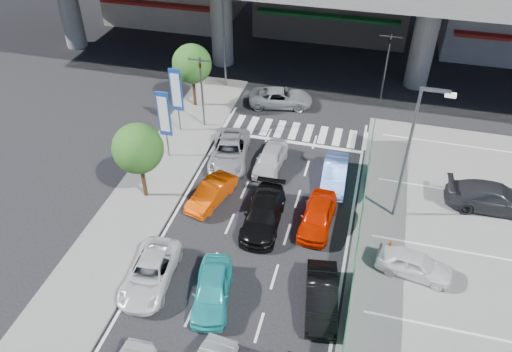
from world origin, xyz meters
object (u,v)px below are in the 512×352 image
(signboard_near, at_px, (164,116))
(crossing_wagon_silver, at_px, (281,98))
(traffic_light_left, at_px, (201,75))
(sedan_black_mid, at_px, (263,214))
(sedan_white_mid_left, at_px, (150,273))
(traffic_cone, at_px, (390,244))
(street_lamp_right, at_px, (413,145))
(taxi_teal_mid, at_px, (212,290))
(taxi_orange_right, at_px, (318,216))
(kei_truck_front_right, at_px, (334,174))
(tree_far, at_px, (192,64))
(taxi_orange_left, at_px, (211,193))
(signboard_far, at_px, (176,92))
(parked_sedan_dgrey, at_px, (493,197))
(wagon_silver_front_left, at_px, (229,152))
(street_lamp_left, at_px, (226,28))
(parked_sedan_white, at_px, (415,264))
(tree_near, at_px, (138,149))
(sedan_white_front_mid, at_px, (271,158))
(hatch_black_mid_right, at_px, (321,297))

(signboard_near, height_order, crossing_wagon_silver, signboard_near)
(traffic_light_left, relative_size, sedan_black_mid, 1.09)
(sedan_white_mid_left, xyz_separation_m, traffic_cone, (11.02, 5.02, -0.21))
(street_lamp_right, distance_m, sedan_white_mid_left, 14.32)
(taxi_teal_mid, relative_size, taxi_orange_right, 1.00)
(taxi_orange_right, xyz_separation_m, kei_truck_front_right, (0.39, 3.90, -0.03))
(tree_far, distance_m, traffic_cone, 18.79)
(tree_far, bearing_deg, kei_truck_front_right, -30.06)
(taxi_orange_left, bearing_deg, signboard_near, 154.55)
(signboard_near, distance_m, signboard_far, 3.03)
(traffic_light_left, height_order, parked_sedan_dgrey, traffic_light_left)
(parked_sedan_dgrey, relative_size, traffic_cone, 7.15)
(tree_far, relative_size, wagon_silver_front_left, 0.97)
(street_lamp_left, height_order, taxi_orange_left, street_lamp_left)
(taxi_teal_mid, height_order, kei_truck_front_right, taxi_teal_mid)
(wagon_silver_front_left, relative_size, parked_sedan_white, 1.34)
(street_lamp_left, bearing_deg, tree_near, -92.76)
(tree_near, bearing_deg, tree_far, 94.36)
(parked_sedan_dgrey, bearing_deg, street_lamp_left, 59.92)
(street_lamp_left, bearing_deg, taxi_teal_mid, -74.81)
(sedan_white_mid_left, distance_m, taxi_orange_right, 9.25)
(street_lamp_right, distance_m, tree_near, 14.38)
(sedan_white_front_mid, bearing_deg, wagon_silver_front_left, -177.16)
(traffic_light_left, height_order, street_lamp_left, street_lamp_left)
(sedan_black_mid, xyz_separation_m, kei_truck_front_right, (3.24, 4.50, -0.03))
(street_lamp_right, relative_size, signboard_near, 1.70)
(hatch_black_mid_right, distance_m, parked_sedan_dgrey, 12.27)
(wagon_silver_front_left, bearing_deg, taxi_orange_left, -97.90)
(street_lamp_left, distance_m, traffic_cone, 20.33)
(tree_far, height_order, taxi_orange_left, tree_far)
(crossing_wagon_silver, bearing_deg, sedan_black_mid, 177.03)
(traffic_light_left, bearing_deg, tree_far, 122.62)
(tree_far, distance_m, taxi_orange_left, 11.32)
(sedan_white_mid_left, bearing_deg, traffic_cone, 19.55)
(wagon_silver_front_left, bearing_deg, parked_sedan_white, -40.52)
(traffic_light_left, xyz_separation_m, street_lamp_right, (13.37, -6.00, 0.83))
(street_lamp_right, bearing_deg, taxi_teal_mid, -135.03)
(tree_near, bearing_deg, sedan_black_mid, -3.89)
(traffic_cone, bearing_deg, tree_near, 176.77)
(tree_far, xyz_separation_m, parked_sedan_dgrey, (20.07, -6.54, -2.58))
(kei_truck_front_right, relative_size, parked_sedan_white, 1.08)
(kei_truck_front_right, bearing_deg, sedan_black_mid, -128.27)
(traffic_light_left, relative_size, taxi_orange_right, 1.28)
(taxi_orange_right, distance_m, parked_sedan_white, 5.54)
(tree_far, xyz_separation_m, wagon_silver_front_left, (4.49, -5.92, -2.70))
(signboard_far, distance_m, wagon_silver_front_left, 5.46)
(signboard_far, distance_m, taxi_teal_mid, 14.86)
(signboard_near, relative_size, traffic_cone, 6.57)
(sedan_white_mid_left, distance_m, hatch_black_mid_right, 8.15)
(kei_truck_front_right, relative_size, traffic_cone, 5.60)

